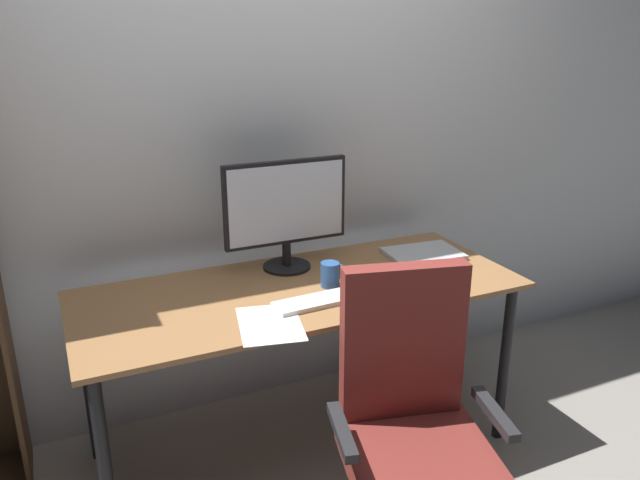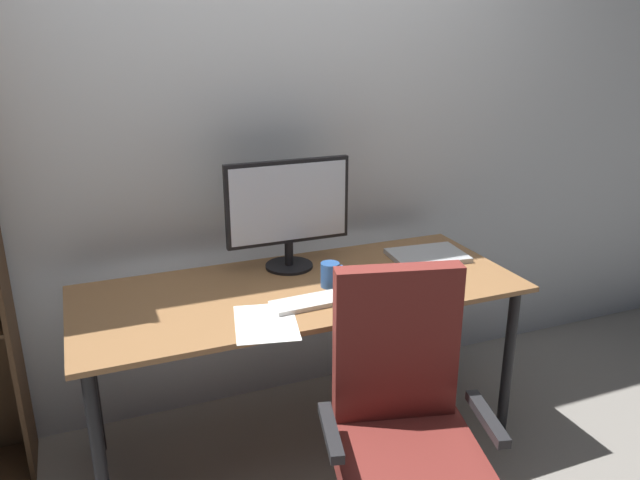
# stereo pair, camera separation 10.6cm
# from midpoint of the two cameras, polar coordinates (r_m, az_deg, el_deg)

# --- Properties ---
(ground_plane) EXTENTS (12.00, 12.00, 0.00)m
(ground_plane) POSITION_cam_midpoint_polar(r_m,az_deg,el_deg) (2.80, -2.77, -18.41)
(ground_plane) COLOR gray
(back_wall) EXTENTS (6.40, 0.10, 2.60)m
(back_wall) POSITION_cam_midpoint_polar(r_m,az_deg,el_deg) (2.74, -7.39, 10.52)
(back_wall) COLOR silver
(back_wall) RESTS_ON ground
(desk) EXTENTS (1.73, 0.71, 0.74)m
(desk) POSITION_cam_midpoint_polar(r_m,az_deg,el_deg) (2.45, -3.02, -6.05)
(desk) COLOR olive
(desk) RESTS_ON ground
(monitor) EXTENTS (0.52, 0.20, 0.46)m
(monitor) POSITION_cam_midpoint_polar(r_m,az_deg,el_deg) (2.53, -4.36, 2.92)
(monitor) COLOR black
(monitor) RESTS_ON desk
(keyboard) EXTENTS (0.29, 0.12, 0.02)m
(keyboard) POSITION_cam_midpoint_polar(r_m,az_deg,el_deg) (2.27, -2.01, -5.76)
(keyboard) COLOR silver
(keyboard) RESTS_ON desk
(mouse) EXTENTS (0.07, 0.10, 0.03)m
(mouse) POSITION_cam_midpoint_polar(r_m,az_deg,el_deg) (2.36, 2.83, -4.52)
(mouse) COLOR black
(mouse) RESTS_ON desk
(coffee_mug) EXTENTS (0.09, 0.07, 0.10)m
(coffee_mug) POSITION_cam_midpoint_polar(r_m,az_deg,el_deg) (2.41, -0.31, -3.21)
(coffee_mug) COLOR #285193
(coffee_mug) RESTS_ON desk
(laptop) EXTENTS (0.34, 0.26, 0.02)m
(laptop) POSITION_cam_midpoint_polar(r_m,az_deg,el_deg) (2.76, 8.41, -1.28)
(laptop) COLOR #B7BABC
(laptop) RESTS_ON desk
(paper_sheet) EXTENTS (0.27, 0.33, 0.00)m
(paper_sheet) POSITION_cam_midpoint_polar(r_m,az_deg,el_deg) (2.14, -6.05, -7.70)
(paper_sheet) COLOR white
(paper_sheet) RESTS_ON desk
(office_chair) EXTENTS (0.57, 0.56, 1.01)m
(office_chair) POSITION_cam_midpoint_polar(r_m,az_deg,el_deg) (2.06, 6.96, -18.18)
(office_chair) COLOR #232326
(office_chair) RESTS_ON ground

